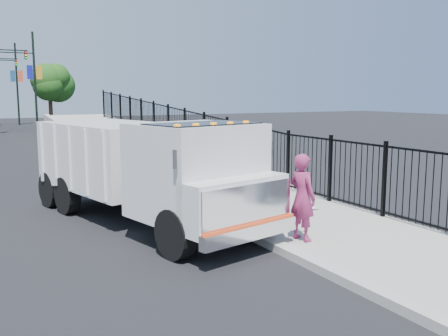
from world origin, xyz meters
name	(u,v)px	position (x,y,z in m)	size (l,w,h in m)	color
ground	(259,241)	(0.00, 0.00, 0.00)	(120.00, 120.00, 0.00)	black
sidewalk	(398,251)	(1.93, -2.00, 0.06)	(3.55, 12.00, 0.12)	#9E998E
curb	(320,266)	(0.00, -2.00, 0.08)	(0.30, 12.00, 0.16)	#ADAAA3
ramp	(128,155)	(2.12, 16.00, 0.00)	(3.95, 24.00, 1.70)	#9E998E
iron_fence	(185,143)	(3.55, 12.00, 0.90)	(0.10, 28.00, 1.80)	black
truck	(147,165)	(-1.59, 2.47, 1.42)	(3.97, 7.73, 2.53)	black
worker	(302,197)	(0.60, -0.66, 1.01)	(0.65, 0.43, 1.78)	#932A59
debris	(312,207)	(2.52, 1.44, 0.16)	(0.34, 0.34, 0.09)	silver
light_pole_1	(31,78)	(-0.01, 34.78, 4.36)	(3.78, 0.22, 8.00)	black
light_pole_3	(14,80)	(-0.34, 45.02, 4.36)	(3.77, 0.22, 8.00)	black
tree_1	(49,84)	(2.08, 38.99, 3.96)	(2.83, 2.83, 5.42)	#382314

